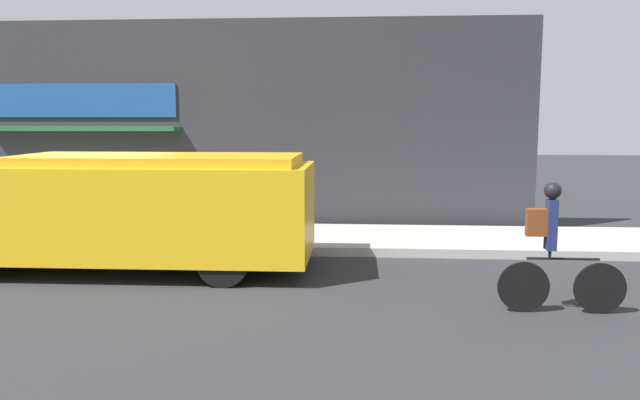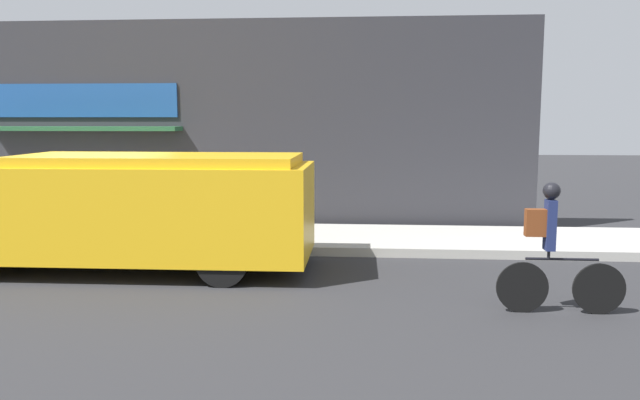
{
  "view_description": "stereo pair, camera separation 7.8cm",
  "coord_description": "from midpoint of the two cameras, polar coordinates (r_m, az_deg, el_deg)",
  "views": [
    {
      "loc": [
        5.11,
        -11.46,
        2.56
      ],
      "look_at": [
        4.3,
        -0.2,
        1.1
      ],
      "focal_mm": 35.0,
      "sensor_mm": 36.0,
      "label": 1
    },
    {
      "loc": [
        5.19,
        -11.45,
        2.56
      ],
      "look_at": [
        4.3,
        -0.2,
        1.1
      ],
      "focal_mm": 35.0,
      "sensor_mm": 36.0,
      "label": 2
    }
  ],
  "objects": [
    {
      "name": "trash_bin",
      "position": [
        13.99,
        -11.23,
        -0.71
      ],
      "size": [
        0.49,
        0.49,
        0.91
      ],
      "color": "#38383D",
      "rests_on": "sidewalk"
    },
    {
      "name": "ground_plane",
      "position": [
        12.82,
        -19.74,
        -4.59
      ],
      "size": [
        70.0,
        70.0,
        0.0
      ],
      "primitive_type": "plane",
      "color": "#2B2B2D"
    },
    {
      "name": "school_bus",
      "position": [
        10.97,
        -16.91,
        -0.91
      ],
      "size": [
        6.74,
        2.59,
        1.97
      ],
      "rotation": [
        0.0,
        0.0,
        0.01
      ],
      "color": "yellow",
      "rests_on": "ground_plane"
    },
    {
      "name": "cyclist",
      "position": [
        8.8,
        20.38,
        -4.31
      ],
      "size": [
        1.68,
        0.22,
        1.75
      ],
      "rotation": [
        0.0,
        0.0,
        -0.0
      ],
      "color": "black",
      "rests_on": "ground_plane"
    },
    {
      "name": "sidewalk",
      "position": [
        14.01,
        -17.55,
        -3.14
      ],
      "size": [
        28.0,
        2.68,
        0.17
      ],
      "color": "#ADAAA3",
      "rests_on": "ground_plane"
    },
    {
      "name": "storefront",
      "position": [
        15.36,
        -15.76,
        6.6
      ],
      "size": [
        17.99,
        0.79,
        4.85
      ],
      "color": "#2D2D33",
      "rests_on": "ground_plane"
    }
  ]
}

